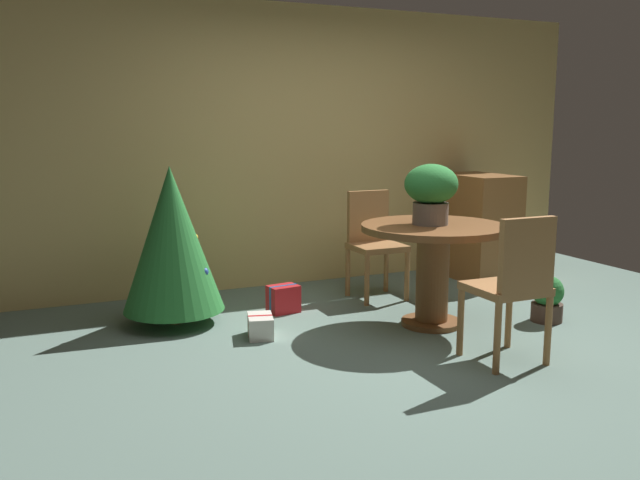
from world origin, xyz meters
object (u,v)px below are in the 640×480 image
wooden_chair_near (514,281)px  potted_plant (547,299)px  gift_box_red (283,299)px  holiday_tree (172,239)px  round_dining_table (433,254)px  wooden_chair_far (373,238)px  gift_box_cream (260,326)px  flower_vase (431,190)px  wooden_cabinet (477,227)px

wooden_chair_near → potted_plant: size_ratio=2.66×
gift_box_red → potted_plant: bearing=-30.6°
holiday_tree → round_dining_table: bearing=-25.0°
wooden_chair_near → wooden_chair_far: size_ratio=1.03×
gift_box_cream → wooden_chair_far: bearing=28.4°
round_dining_table → wooden_chair_far: wooden_chair_far is taller
gift_box_cream → gift_box_red: (0.38, 0.53, 0.03)m
flower_vase → holiday_tree: 1.98m
potted_plant → gift_box_cream: bearing=166.4°
flower_vase → wooden_chair_far: bearing=88.4°
flower_vase → potted_plant: 1.28m
gift_box_red → potted_plant: size_ratio=0.72×
holiday_tree → gift_box_red: 1.03m
potted_plant → wooden_cabinet: bearing=74.0°
gift_box_cream → wooden_cabinet: 2.79m
flower_vase → wooden_chair_near: flower_vase is taller
wooden_chair_near → gift_box_red: (-0.91, 1.70, -0.43)m
wooden_chair_near → potted_plant: 1.15m
wooden_chair_near → holiday_tree: holiday_tree is taller
wooden_chair_far → holiday_tree: holiday_tree is taller
wooden_chair_near → gift_box_red: bearing=118.2°
flower_vase → wooden_chair_near: 1.05m
wooden_chair_far → wooden_chair_near: bearing=-90.0°
holiday_tree → flower_vase: bearing=-24.9°
gift_box_red → gift_box_cream: bearing=-125.3°
flower_vase → wooden_chair_far: flower_vase is taller
holiday_tree → wooden_cabinet: size_ratio=1.18×
wooden_chair_far → holiday_tree: size_ratio=0.77×
wooden_chair_near → wooden_cabinet: 2.48m
wooden_chair_near → gift_box_red: 1.98m
round_dining_table → flower_vase: flower_vase is taller
round_dining_table → gift_box_cream: size_ratio=3.62×
wooden_chair_near → gift_box_red: wooden_chair_near is taller
wooden_chair_far → wooden_cabinet: wooden_cabinet is taller
potted_plant → gift_box_red: bearing=149.4°
holiday_tree → wooden_chair_near: bearing=-44.4°
round_dining_table → holiday_tree: 1.97m
gift_box_cream → wooden_chair_near: bearing=-42.1°
flower_vase → holiday_tree: (-1.76, 0.82, -0.38)m
flower_vase → holiday_tree: bearing=155.1°
wooden_chair_near → wooden_chair_far: wooden_chair_near is taller
round_dining_table → potted_plant: (0.88, -0.28, -0.38)m
round_dining_table → holiday_tree: (-1.79, 0.83, 0.10)m
wooden_chair_near → gift_box_cream: 1.80m
round_dining_table → flower_vase: size_ratio=2.41×
holiday_tree → gift_box_cream: 0.96m
flower_vase → wooden_chair_far: size_ratio=0.48×
gift_box_red → wooden_cabinet: 2.28m
gift_box_red → flower_vase: bearing=-41.1°
flower_vase → wooden_chair_near: size_ratio=0.47×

